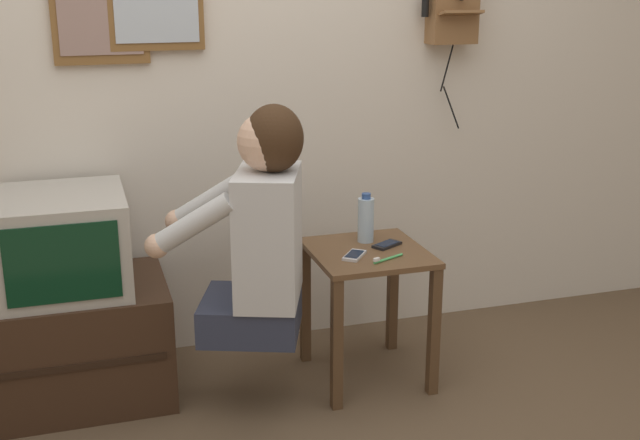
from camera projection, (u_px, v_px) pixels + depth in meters
name	position (u px, v px, depth m)	size (l,w,h in m)	color
wall_back	(219.00, 57.00, 3.31)	(6.80, 0.05, 2.55)	beige
side_table	(367.00, 280.00, 3.22)	(0.45, 0.48, 0.55)	brown
person	(261.00, 228.00, 2.92)	(0.61, 0.52, 0.87)	#2D3347
tv_stand	(79.00, 341.00, 3.13)	(0.69, 0.54, 0.46)	#382316
television	(63.00, 242.00, 3.01)	(0.47, 0.52, 0.36)	#ADA89E
wall_phone_antique	(453.00, 0.00, 3.46)	(0.25, 0.18, 0.78)	brown
cell_phone_held	(354.00, 255.00, 3.10)	(0.12, 0.13, 0.01)	silver
cell_phone_spare	(387.00, 245.00, 3.23)	(0.14, 0.11, 0.01)	black
water_bottle	(366.00, 219.00, 3.26)	(0.07, 0.07, 0.20)	#ADC6DB
toothbrush	(386.00, 259.00, 3.06)	(0.14, 0.07, 0.02)	#4CBF66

